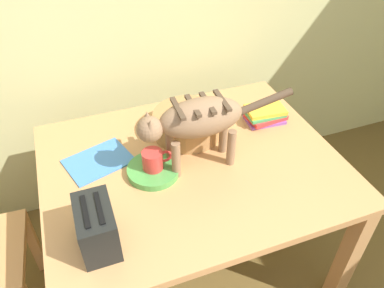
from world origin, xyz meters
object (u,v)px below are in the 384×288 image
Objects in this scene: magazine at (99,161)px; book_stack at (265,114)px; toaster at (97,227)px; dining_table at (192,176)px; saucer_bowl at (153,170)px; coffee_mug at (153,160)px; wicker_basket at (188,123)px; cat at (197,120)px.

book_stack reaches higher than magazine.
toaster is at bearing -153.29° from book_stack.
dining_table is 5.79× the size of saucer_bowl.
coffee_mug is 0.31m from wicker_basket.
wicker_basket is (0.22, 0.21, -0.02)m from coffee_mug.
wicker_basket is at bearing 75.28° from dining_table.
magazine is at bearing 70.07° from cat.
cat is at bearing 30.23° from toaster.
toaster is (-0.46, -0.27, -0.14)m from cat.
dining_table is 0.31m from cat.
dining_table is 3.92× the size of wicker_basket.
coffee_mug is 0.63m from book_stack.
cat reaches higher than dining_table.
magazine is (-0.20, 0.15, -0.01)m from saucer_bowl.
book_stack is at bearing 26.71° from toaster.
book_stack reaches higher than saucer_bowl.
magazine is at bearing -172.27° from wicker_basket.
toaster is (-0.06, -0.42, 0.08)m from magazine.
book_stack reaches higher than dining_table.
cat reaches higher than book_stack.
book_stack is 0.99× the size of toaster.
saucer_bowl is 0.64m from book_stack.
book_stack is at bearing 15.58° from saucer_bowl.
coffee_mug reaches higher than magazine.
book_stack is (0.44, 0.16, 0.12)m from dining_table.
dining_table is 0.20m from saucer_bowl.
book_stack is 0.99m from toaster.
toaster is at bearing -134.40° from saucer_bowl.
wicker_basket is (0.23, 0.21, 0.04)m from saucer_bowl.
cat reaches higher than saucer_bowl.
cat is 0.28m from saucer_bowl.
coffee_mug is 0.26m from magazine.
toaster reaches higher than saucer_bowl.
dining_table is 0.55m from toaster.
toaster is at bearing 122.06° from cat.
dining_table is 4.73× the size of magazine.
cat is 0.55m from toaster.
saucer_bowl is at bearing -164.42° from book_stack.
toaster is (-0.44, -0.28, 0.17)m from dining_table.
cat is 2.45× the size of magazine.
book_stack is at bearing -65.50° from cat.
book_stack is (0.61, 0.17, 0.02)m from saucer_bowl.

